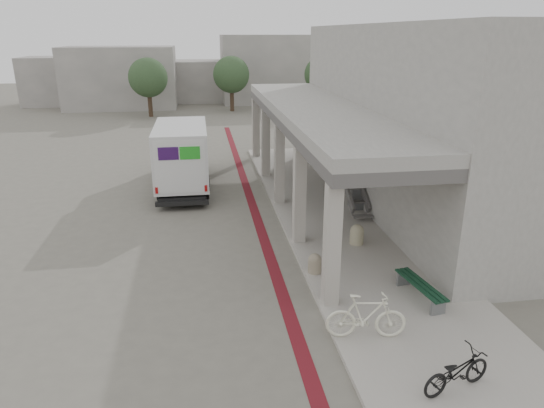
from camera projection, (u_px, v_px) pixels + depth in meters
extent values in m
plane|color=#645F56|center=(237.00, 254.00, 15.50)|extent=(120.00, 120.00, 0.00)
cube|color=maroon|center=(260.00, 228.00, 17.50)|extent=(0.35, 40.00, 0.01)
cube|color=#9F978E|center=(358.00, 244.00, 16.04)|extent=(4.40, 28.00, 0.12)
cube|color=gray|center=(408.00, 116.00, 19.56)|extent=(4.30, 17.00, 7.00)
cube|color=#55524F|center=(317.00, 118.00, 19.03)|extent=(3.40, 16.90, 0.35)
cube|color=gray|center=(317.00, 109.00, 18.91)|extent=(3.40, 16.90, 0.35)
cube|color=gray|center=(121.00, 77.00, 45.16)|extent=(10.00, 6.00, 5.50)
cube|color=gray|center=(197.00, 81.00, 50.12)|extent=(8.00, 6.00, 4.00)
cube|color=gray|center=(267.00, 69.00, 48.81)|extent=(9.00, 6.00, 6.50)
cube|color=gray|center=(63.00, 81.00, 47.28)|extent=(7.00, 5.00, 4.50)
cylinder|color=#38281C|center=(150.00, 102.00, 40.50)|extent=(0.36, 0.36, 2.40)
sphere|color=#293E24|center=(148.00, 78.00, 39.83)|extent=(3.20, 3.20, 3.20)
cylinder|color=#38281C|center=(232.00, 98.00, 43.35)|extent=(0.36, 0.36, 2.40)
sphere|color=#293E24|center=(231.00, 75.00, 42.68)|extent=(3.20, 3.20, 3.20)
cylinder|color=#38281C|center=(322.00, 97.00, 43.53)|extent=(0.36, 0.36, 2.40)
sphere|color=#293E24|center=(322.00, 74.00, 42.87)|extent=(3.20, 3.20, 3.20)
cube|color=black|center=(184.00, 179.00, 22.20)|extent=(1.91, 6.37, 0.27)
cube|color=silver|center=(182.00, 153.00, 20.96)|extent=(2.19, 4.73, 2.36)
cube|color=silver|center=(183.00, 141.00, 23.93)|extent=(2.18, 1.73, 2.09)
cube|color=silver|center=(185.00, 152.00, 25.08)|extent=(2.00, 0.55, 0.73)
cube|color=black|center=(183.00, 128.00, 24.44)|extent=(2.00, 0.44, 0.95)
cube|color=black|center=(182.00, 203.00, 19.16)|extent=(2.09, 0.23, 0.16)
cube|color=#31104C|center=(156.00, 141.00, 21.27)|extent=(0.02, 1.27, 0.68)
cube|color=green|center=(154.00, 148.00, 20.00)|extent=(0.02, 1.27, 0.68)
cube|color=#31104C|center=(168.00, 154.00, 18.49)|extent=(0.77, 0.03, 0.50)
cube|color=green|center=(190.00, 153.00, 18.61)|extent=(0.77, 0.03, 0.50)
cylinder|color=black|center=(166.00, 165.00, 24.25)|extent=(0.26, 0.82, 0.82)
cylinder|color=black|center=(204.00, 164.00, 24.52)|extent=(0.26, 0.82, 0.82)
cylinder|color=black|center=(160.00, 191.00, 20.35)|extent=(0.26, 0.82, 0.82)
cylinder|color=black|center=(206.00, 189.00, 20.62)|extent=(0.26, 0.82, 0.82)
cube|color=slate|center=(438.00, 307.00, 11.89)|extent=(0.40, 0.14, 0.39)
cube|color=slate|center=(404.00, 278.00, 13.29)|extent=(0.40, 0.14, 0.39)
cube|color=#11331F|center=(416.00, 285.00, 12.48)|extent=(0.40, 1.86, 0.05)
cube|color=#11331F|center=(421.00, 285.00, 12.52)|extent=(0.40, 1.86, 0.05)
cube|color=#11331F|center=(426.00, 284.00, 12.56)|extent=(0.40, 1.86, 0.05)
cylinder|color=tan|center=(357.00, 237.00, 15.89)|extent=(0.44, 0.44, 0.44)
sphere|color=tan|center=(357.00, 231.00, 15.82)|extent=(0.44, 0.44, 0.44)
cylinder|color=gray|center=(315.00, 266.00, 14.00)|extent=(0.39, 0.39, 0.39)
sphere|color=gray|center=(315.00, 260.00, 13.93)|extent=(0.39, 0.39, 0.39)
cube|color=slate|center=(357.00, 194.00, 19.08)|extent=(0.55, 0.71, 1.14)
imported|color=black|center=(457.00, 371.00, 9.31)|extent=(1.68, 0.99, 0.83)
imported|color=silver|center=(366.00, 316.00, 10.87)|extent=(1.89, 0.79, 1.10)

